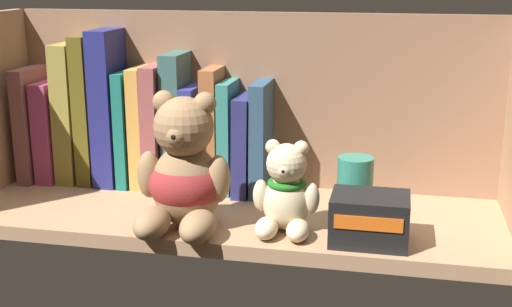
# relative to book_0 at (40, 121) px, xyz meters

# --- Properties ---
(shelf_board) EXTENTS (0.76, 0.25, 0.02)m
(shelf_board) POSITION_rel_book_0_xyz_m (0.35, -0.10, -0.10)
(shelf_board) COLOR #A87F5B
(shelf_board) RESTS_ON ground
(shelf_back_panel) EXTENTS (0.78, 0.01, 0.29)m
(shelf_back_panel) POSITION_rel_book_0_xyz_m (0.35, 0.03, 0.03)
(shelf_back_panel) COLOR #8A6249
(shelf_back_panel) RESTS_ON ground
(book_0) EXTENTS (0.02, 0.14, 0.18)m
(book_0) POSITION_rel_book_0_xyz_m (0.00, 0.00, 0.00)
(book_0) COLOR brown
(book_0) RESTS_ON shelf_board
(book_1) EXTENTS (0.03, 0.12, 0.16)m
(book_1) POSITION_rel_book_0_xyz_m (0.03, 0.00, -0.01)
(book_1) COLOR #A23E6E
(book_1) RESTS_ON shelf_board
(book_2) EXTENTS (0.03, 0.11, 0.22)m
(book_2) POSITION_rel_book_0_xyz_m (0.06, -0.00, 0.02)
(book_2) COLOR olive
(book_2) RESTS_ON shelf_board
(book_3) EXTENTS (0.02, 0.11, 0.24)m
(book_3) POSITION_rel_book_0_xyz_m (0.10, 0.00, 0.03)
(book_3) COLOR brown
(book_3) RESTS_ON shelf_board
(book_4) EXTENTS (0.03, 0.11, 0.25)m
(book_4) POSITION_rel_book_0_xyz_m (0.13, 0.00, 0.03)
(book_4) COLOR navy
(book_4) RESTS_ON shelf_board
(book_5) EXTENTS (0.02, 0.11, 0.18)m
(book_5) POSITION_rel_book_0_xyz_m (0.16, 0.00, -0.00)
(book_5) COLOR #196960
(book_5) RESTS_ON shelf_board
(book_6) EXTENTS (0.02, 0.11, 0.19)m
(book_6) POSITION_rel_book_0_xyz_m (0.18, 0.00, 0.00)
(book_6) COLOR gold
(book_6) RESTS_ON shelf_board
(book_7) EXTENTS (0.03, 0.13, 0.19)m
(book_7) POSITION_rel_book_0_xyz_m (0.21, -0.00, 0.01)
(book_7) COLOR #964C4C
(book_7) RESTS_ON shelf_board
(book_8) EXTENTS (0.03, 0.11, 0.21)m
(book_8) POSITION_rel_book_0_xyz_m (0.24, 0.00, 0.01)
(book_8) COLOR #355C58
(book_8) RESTS_ON shelf_board
(book_9) EXTENTS (0.02, 0.13, 0.16)m
(book_9) POSITION_rel_book_0_xyz_m (0.27, 0.00, -0.01)
(book_9) COLOR navy
(book_9) RESTS_ON shelf_board
(book_10) EXTENTS (0.02, 0.09, 0.19)m
(book_10) POSITION_rel_book_0_xyz_m (0.30, -0.00, 0.00)
(book_10) COLOR #A45D35
(book_10) RESTS_ON shelf_board
(book_11) EXTENTS (0.02, 0.11, 0.17)m
(book_11) POSITION_rel_book_0_xyz_m (0.32, 0.00, -0.01)
(book_11) COLOR #317E75
(book_11) RESTS_ON shelf_board
(book_12) EXTENTS (0.03, 0.13, 0.15)m
(book_12) POSITION_rel_book_0_xyz_m (0.35, 0.00, -0.02)
(book_12) COLOR navy
(book_12) RESTS_ON shelf_board
(book_13) EXTENTS (0.02, 0.12, 0.17)m
(book_13) POSITION_rel_book_0_xyz_m (0.38, -0.00, -0.01)
(book_13) COLOR navy
(book_13) RESTS_ON shelf_board
(teddy_bear_larger) EXTENTS (0.13, 0.14, 0.18)m
(teddy_bear_larger) POSITION_rel_book_0_xyz_m (0.31, -0.18, -0.02)
(teddy_bear_larger) COLOR #93704C
(teddy_bear_larger) RESTS_ON shelf_board
(teddy_bear_smaller) EXTENTS (0.09, 0.09, 0.12)m
(teddy_bear_smaller) POSITION_rel_book_0_xyz_m (0.44, -0.16, -0.04)
(teddy_bear_smaller) COLOR beige
(teddy_bear_smaller) RESTS_ON shelf_board
(pillar_candle) EXTENTS (0.05, 0.05, 0.08)m
(pillar_candle) POSITION_rel_book_0_xyz_m (0.52, -0.09, -0.05)
(pillar_candle) COLOR #2D7A66
(pillar_candle) RESTS_ON shelf_board
(small_product_box) EXTENTS (0.10, 0.08, 0.06)m
(small_product_box) POSITION_rel_book_0_xyz_m (0.55, -0.18, -0.06)
(small_product_box) COLOR black
(small_product_box) RESTS_ON shelf_board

